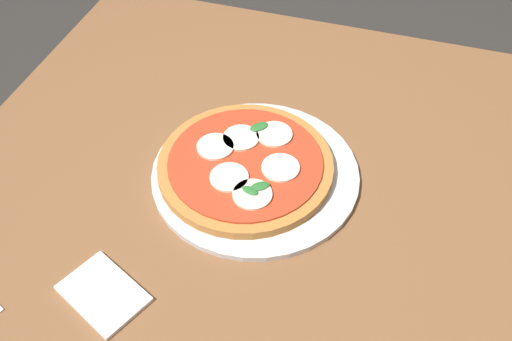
{
  "coord_description": "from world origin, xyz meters",
  "views": [
    {
      "loc": [
        -0.18,
        0.67,
        1.54
      ],
      "look_at": [
        0.04,
        -0.0,
        0.78
      ],
      "focal_mm": 40.04,
      "sensor_mm": 36.0,
      "label": 1
    }
  ],
  "objects_px": {
    "dining_table": "(273,215)",
    "pizza": "(246,164)",
    "serving_tray": "(256,172)",
    "napkin": "(103,294)"
  },
  "relations": [
    {
      "from": "dining_table",
      "to": "pizza",
      "type": "bearing_deg",
      "value": -1.52
    },
    {
      "from": "dining_table",
      "to": "napkin",
      "type": "xyz_separation_m",
      "value": [
        0.18,
        0.31,
        0.11
      ]
    },
    {
      "from": "dining_table",
      "to": "napkin",
      "type": "height_order",
      "value": "napkin"
    },
    {
      "from": "pizza",
      "to": "napkin",
      "type": "bearing_deg",
      "value": 67.11
    },
    {
      "from": "dining_table",
      "to": "serving_tray",
      "type": "bearing_deg",
      "value": -6.14
    },
    {
      "from": "serving_tray",
      "to": "napkin",
      "type": "distance_m",
      "value": 0.34
    },
    {
      "from": "pizza",
      "to": "serving_tray",
      "type": "bearing_deg",
      "value": -172.79
    },
    {
      "from": "serving_tray",
      "to": "pizza",
      "type": "xyz_separation_m",
      "value": [
        0.02,
        0.0,
        0.02
      ]
    },
    {
      "from": "serving_tray",
      "to": "dining_table",
      "type": "bearing_deg",
      "value": 173.86
    },
    {
      "from": "serving_tray",
      "to": "napkin",
      "type": "relative_size",
      "value": 2.91
    }
  ]
}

